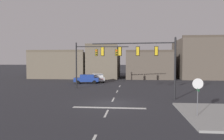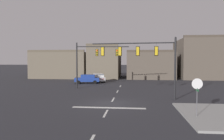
% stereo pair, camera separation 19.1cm
% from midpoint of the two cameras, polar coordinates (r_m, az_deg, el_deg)
% --- Properties ---
extents(ground_plane, '(400.00, 400.00, 0.00)m').
position_cam_midpoint_polar(ground_plane, '(20.80, -0.44, -8.85)').
color(ground_plane, '#2B2B30').
extents(sidewalk_near_corner, '(5.00, 8.00, 0.15)m').
position_cam_midpoint_polar(sidewalk_near_corner, '(17.89, 25.96, -10.73)').
color(sidewalk_near_corner, gray).
rests_on(sidewalk_near_corner, ground).
extents(stop_bar_paint, '(6.40, 0.50, 0.01)m').
position_cam_midpoint_polar(stop_bar_paint, '(18.86, -1.06, -10.02)').
color(stop_bar_paint, silver).
rests_on(stop_bar_paint, ground).
extents(lane_centreline, '(0.16, 26.40, 0.01)m').
position_cam_midpoint_polar(lane_centreline, '(22.76, 0.08, -7.86)').
color(lane_centreline, silver).
rests_on(lane_centreline, ground).
extents(signal_mast_near_side, '(9.02, 1.06, 6.58)m').
position_cam_midpoint_polar(signal_mast_near_side, '(23.21, 8.36, 3.86)').
color(signal_mast_near_side, black).
rests_on(signal_mast_near_side, ground).
extents(signal_mast_far_side, '(7.81, 1.07, 6.81)m').
position_cam_midpoint_polar(signal_mast_far_side, '(31.94, -5.59, 3.37)').
color(signal_mast_far_side, black).
rests_on(signal_mast_far_side, ground).
extents(stop_sign, '(0.76, 0.64, 2.83)m').
position_cam_midpoint_polar(stop_sign, '(16.42, 21.58, -4.48)').
color(stop_sign, '#56565B').
rests_on(stop_sign, ground).
extents(car_lot_nearside, '(4.62, 2.37, 1.61)m').
position_cam_midpoint_polar(car_lot_nearside, '(38.90, -6.92, -2.32)').
color(car_lot_nearside, navy).
rests_on(car_lot_nearside, ground).
extents(car_lot_middle, '(3.20, 4.75, 1.61)m').
position_cam_midpoint_polar(car_lot_middle, '(41.21, -3.98, -2.04)').
color(car_lot_middle, silver).
rests_on(car_lot_middle, ground).
extents(building_row, '(55.72, 13.86, 9.44)m').
position_cam_midpoint_polar(building_row, '(52.29, 12.34, 1.84)').
color(building_row, '#665B4C').
rests_on(building_row, ground).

